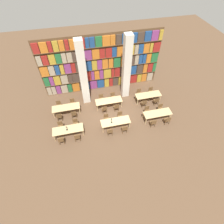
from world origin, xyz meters
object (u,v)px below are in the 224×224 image
chair_13 (59,105)px  chair_21 (139,93)px  chair_8 (153,123)px  chair_17 (101,98)px  reading_table_0 (68,130)px  chair_5 (106,118)px  reading_table_4 (109,101)px  chair_22 (156,101)px  desk_lamp_0 (66,128)px  chair_14 (74,114)px  chair_7 (120,116)px  reading_table_3 (66,108)px  chair_16 (104,109)px  pillar_left (83,74)px  chair_11 (161,108)px  reading_table_2 (158,114)px  chair_20 (144,103)px  chair_18 (116,107)px  chair_19 (113,96)px  chair_23 (151,91)px  pillar_center (126,68)px  chair_2 (77,137)px  chair_1 (60,126)px  chair_4 (110,131)px  chair_6 (125,129)px  chair_3 (76,123)px  chair_9 (147,110)px  chair_12 (59,116)px  chair_15 (73,103)px  chair_10 (167,120)px  reading_table_5 (148,95)px  desk_lamp_1 (112,120)px  reading_table_1 (116,122)px

chair_13 → chair_21: same height
chair_8 → chair_17: same height
reading_table_0 → chair_5: (3.16, 0.64, -0.19)m
reading_table_4 → chair_22: size_ratio=2.69×
desk_lamp_0 → chair_14: bearing=70.6°
reading_table_0 → chair_17: bearing=43.9°
chair_7 → chair_17: size_ratio=1.00×
reading_table_0 → reading_table_3: (-0.03, 2.41, 0.00)m
reading_table_3 → chair_16: (3.23, -0.71, -0.19)m
pillar_left → chair_11: bearing=-25.3°
reading_table_2 → chair_21: size_ratio=2.69×
chair_11 → chair_8: bearing=47.9°
chair_5 → reading_table_0: bearing=11.4°
reading_table_2 → chair_20: (-0.60, 1.61, -0.19)m
reading_table_4 → chair_18: chair_18 is taller
desk_lamp_0 → chair_7: bearing=8.8°
reading_table_4 → chair_19: (0.54, 0.69, -0.19)m
chair_23 → pillar_center: bearing=-14.4°
chair_2 → reading_table_3: bearing=101.7°
chair_1 → chair_18: (4.90, 1.01, 0.00)m
reading_table_4 → chair_18: (0.54, -0.69, -0.19)m
reading_table_4 → chair_4: bearing=-100.7°
chair_6 → chair_7: size_ratio=1.00×
chair_3 → reading_table_3: 1.84m
chair_7 → pillar_center: bearing=-112.8°
chair_9 → chair_13: 7.85m
chair_12 → chair_14: 1.23m
chair_2 → chair_17: same height
chair_8 → chair_18: bearing=136.4°
chair_11 → chair_15: (-7.50, 2.40, 0.00)m
chair_10 → reading_table_3: 8.66m
chair_9 → chair_18: bearing=-21.7°
reading_table_3 → reading_table_5: bearing=-0.7°
chair_15 → chair_16: bearing=152.1°
chair_19 → reading_table_5: chair_19 is taller
desk_lamp_1 → chair_19: 3.35m
chair_19 → reading_table_3: bearing=8.9°
chair_20 → chair_15: bearing=166.7°
chair_1 → desk_lamp_1: desk_lamp_1 is taller
chair_2 → chair_9: same height
chair_10 → chair_6: bearing=-178.9°
chair_19 → chair_5: bearing=65.1°
chair_10 → reading_table_0: bearing=175.2°
chair_11 → chair_21: size_ratio=1.00×
reading_table_1 → chair_18: size_ratio=2.69×
chair_9 → chair_19: (-2.50, 2.38, 0.00)m
pillar_left → reading_table_4: size_ratio=2.53×
reading_table_0 → chair_20: (6.84, 1.62, -0.19)m
desk_lamp_1 → chair_12: desk_lamp_1 is taller
chair_19 → reading_table_2: bearing=135.6°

